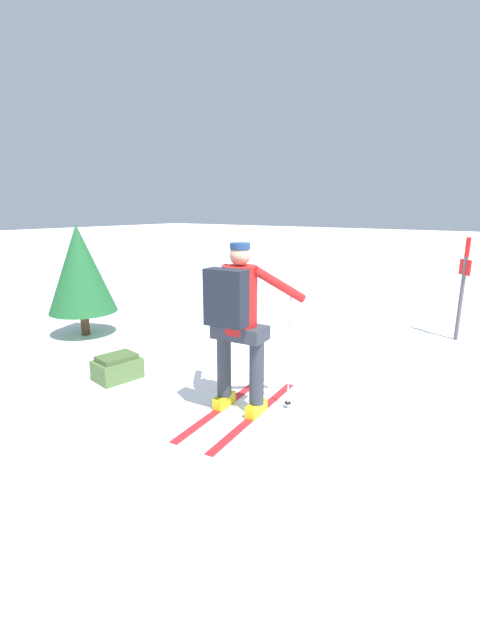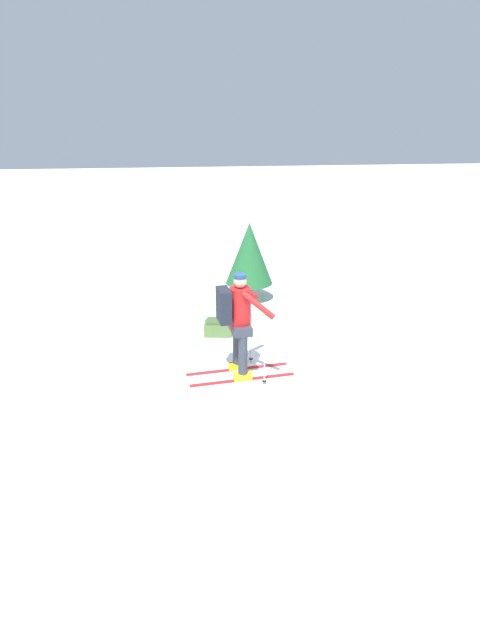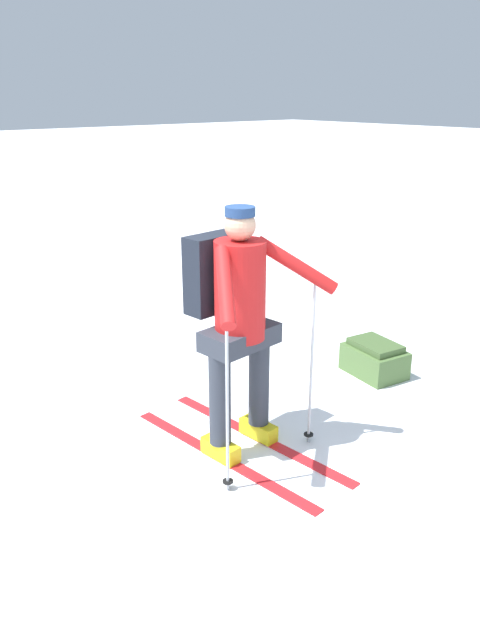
% 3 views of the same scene
% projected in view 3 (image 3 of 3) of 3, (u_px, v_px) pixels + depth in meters
% --- Properties ---
extents(ground_plane, '(80.00, 80.00, 0.00)m').
position_uv_depth(ground_plane, '(179.00, 501.00, 3.94)').
color(ground_plane, white).
extents(skier, '(1.80, 1.09, 1.75)m').
position_uv_depth(skier, '(236.00, 313.00, 4.19)').
color(skier, red).
rests_on(skier, ground_plane).
extents(dropped_backpack, '(0.59, 0.47, 0.31)m').
position_uv_depth(dropped_backpack, '(374.00, 359.00, 5.65)').
color(dropped_backpack, '#4C6B38').
rests_on(dropped_backpack, ground_plane).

